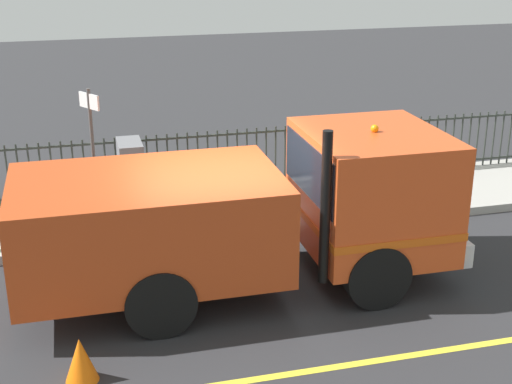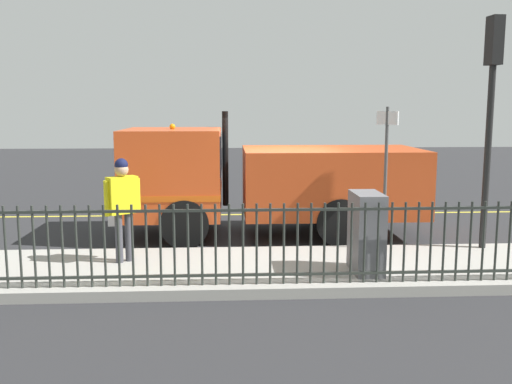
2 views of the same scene
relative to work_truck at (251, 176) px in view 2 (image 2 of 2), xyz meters
The scene contains 10 objects.
ground_plane 1.43m from the work_truck, 72.20° to the left, with size 53.07×53.07×0.00m, color #2B2B2D.
sidewalk_slab 3.24m from the work_truck, 11.44° to the left, with size 2.50×24.12×0.16m, color #A3A099.
lane_marking 2.75m from the work_truck, 165.81° to the left, with size 0.12×21.71×0.01m, color yellow.
work_truck is the anchor object (origin of this frame).
worker_standing 3.44m from the work_truck, 41.02° to the right, with size 0.47×0.54×1.75m.
iron_fence 4.03m from the work_truck, ahead, with size 0.04×20.54×1.21m.
traffic_light_near 4.99m from the work_truck, 64.75° to the left, with size 0.31×0.23×4.17m.
utility_cabinet 3.82m from the work_truck, 25.94° to the left, with size 0.82×0.43×1.26m, color slate.
traffic_cone 3.49m from the work_truck, 123.34° to the left, with size 0.40×0.40×0.57m, color orange.
street_sign 3.08m from the work_truck, 50.60° to the left, with size 0.44×0.29×2.59m.
Camera 2 is at (11.81, -1.14, 2.75)m, focal length 39.84 mm.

